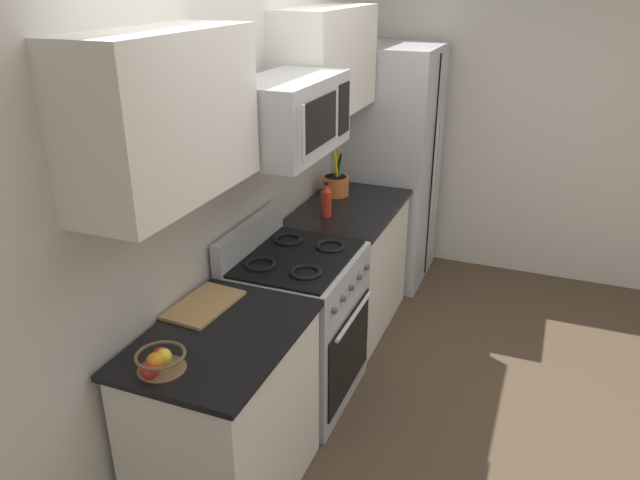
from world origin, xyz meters
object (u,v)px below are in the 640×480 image
(range_oven, at_px, (297,326))
(bottle_hot_sauce, at_px, (326,201))
(utensil_crock, at_px, (336,184))
(refrigerator, at_px, (389,166))
(microwave, at_px, (289,116))
(cutting_board, at_px, (204,305))
(apple_loose, at_px, (150,370))
(fruit_basket, at_px, (161,360))

(range_oven, height_order, bottle_hot_sauce, bottle_hot_sauce)
(utensil_crock, xyz_separation_m, bottle_hot_sauce, (-0.42, -0.09, 0.03))
(range_oven, bearing_deg, bottle_hot_sauce, 6.80)
(range_oven, height_order, refrigerator, refrigerator)
(microwave, distance_m, bottle_hot_sauce, 0.97)
(bottle_hot_sauce, bearing_deg, microwave, -175.53)
(utensil_crock, distance_m, cutting_board, 1.76)
(microwave, distance_m, utensil_crock, 1.33)
(refrigerator, bearing_deg, bottle_hot_sauce, 175.11)
(refrigerator, height_order, cutting_board, refrigerator)
(microwave, distance_m, apple_loose, 1.45)
(microwave, xyz_separation_m, bottle_hot_sauce, (0.68, 0.05, -0.70))
(refrigerator, distance_m, fruit_basket, 2.99)
(apple_loose, bearing_deg, range_oven, -4.06)
(microwave, xyz_separation_m, utensil_crock, (1.10, 0.15, -0.72))
(refrigerator, xyz_separation_m, cutting_board, (-2.48, 0.21, -0.03))
(cutting_board, bearing_deg, refrigerator, -4.90)
(range_oven, distance_m, apple_loose, 1.32)
(microwave, distance_m, cutting_board, 1.04)
(utensil_crock, bearing_deg, bottle_hot_sauce, -167.69)
(utensil_crock, relative_size, cutting_board, 0.87)
(range_oven, bearing_deg, utensil_crock, 8.94)
(bottle_hot_sauce, bearing_deg, apple_loose, 179.82)
(range_oven, xyz_separation_m, microwave, (-0.00, 0.03, 1.24))
(apple_loose, bearing_deg, fruit_basket, -4.08)
(apple_loose, xyz_separation_m, bottle_hot_sauce, (1.90, -0.01, 0.07))
(apple_loose, relative_size, cutting_board, 0.19)
(refrigerator, height_order, microwave, microwave)
(range_oven, bearing_deg, refrigerator, -0.54)
(refrigerator, bearing_deg, range_oven, 179.46)
(range_oven, bearing_deg, fruit_basket, 175.95)
(range_oven, height_order, utensil_crock, utensil_crock)
(microwave, xyz_separation_m, apple_loose, (-1.23, 0.06, -0.76))
(bottle_hot_sauce, bearing_deg, range_oven, -173.20)
(range_oven, xyz_separation_m, utensil_crock, (1.10, 0.17, 0.51))
(cutting_board, xyz_separation_m, bottle_hot_sauce, (1.33, -0.11, 0.10))
(fruit_basket, bearing_deg, utensil_crock, 2.30)
(microwave, bearing_deg, refrigerator, -1.42)
(apple_loose, height_order, cutting_board, apple_loose)
(refrigerator, distance_m, utensil_crock, 0.75)
(range_oven, xyz_separation_m, fruit_basket, (-1.16, 0.08, 0.48))
(fruit_basket, height_order, apple_loose, fruit_basket)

